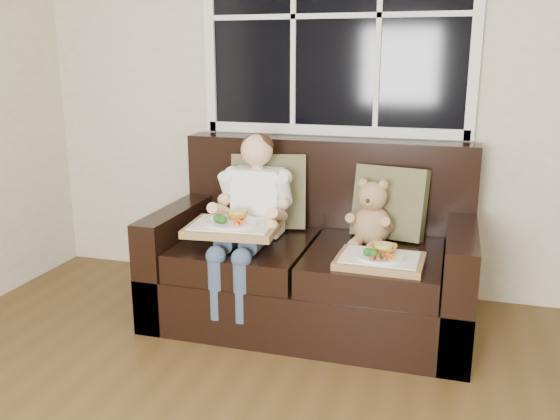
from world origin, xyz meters
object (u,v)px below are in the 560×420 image
(child, at_px, (252,205))
(tray_right, at_px, (380,258))
(teddy_bear, at_px, (372,217))
(tray_left, at_px, (233,226))
(loveseat, at_px, (314,263))

(child, relative_size, tray_right, 2.08)
(tray_right, bearing_deg, teddy_bear, 107.21)
(child, distance_m, tray_left, 0.19)
(child, bearing_deg, tray_left, -103.77)
(loveseat, relative_size, tray_left, 3.46)
(teddy_bear, height_order, tray_left, teddy_bear)
(loveseat, xyz_separation_m, teddy_bear, (0.31, 0.01, 0.29))
(child, distance_m, teddy_bear, 0.65)
(tray_left, bearing_deg, loveseat, 34.19)
(tray_left, bearing_deg, teddy_bear, 19.67)
(loveseat, bearing_deg, tray_left, -140.92)
(teddy_bear, bearing_deg, tray_left, -148.51)
(tray_left, distance_m, tray_right, 0.77)
(child, distance_m, tray_right, 0.76)
(loveseat, distance_m, tray_right, 0.53)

